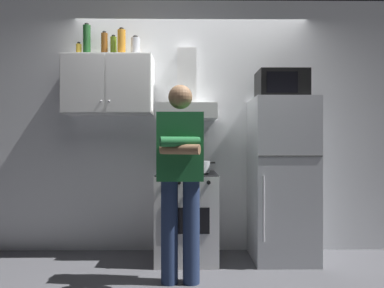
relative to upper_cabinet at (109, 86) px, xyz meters
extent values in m
plane|color=#4C4C51|center=(0.85, -0.37, -1.75)|extent=(7.00, 7.00, 0.00)
cube|color=white|center=(0.85, 0.23, -0.40)|extent=(4.80, 0.10, 2.70)
cube|color=silver|center=(0.00, 0.01, 0.00)|extent=(0.90, 0.34, 0.60)
cube|color=silver|center=(-0.22, -0.17, 0.00)|extent=(0.43, 0.01, 0.58)
cube|color=silver|center=(0.22, -0.17, 0.00)|extent=(0.43, 0.01, 0.58)
sphere|color=#B2B2B7|center=(-0.04, -0.18, -0.18)|extent=(0.02, 0.02, 0.02)
sphere|color=#B2B2B7|center=(0.04, -0.18, -0.18)|extent=(0.02, 0.02, 0.02)
cube|color=white|center=(0.80, -0.12, -1.32)|extent=(0.60, 0.60, 0.85)
cube|color=black|center=(0.80, -0.12, -0.89)|extent=(0.59, 0.59, 0.01)
cube|color=black|center=(0.80, -0.43, -1.30)|extent=(0.42, 0.01, 0.24)
cylinder|color=black|center=(0.67, -0.24, -0.88)|extent=(0.16, 0.16, 0.01)
cylinder|color=black|center=(0.93, -0.24, -0.88)|extent=(0.16, 0.16, 0.01)
cylinder|color=black|center=(0.67, 0.00, -0.88)|extent=(0.16, 0.16, 0.01)
cylinder|color=black|center=(0.93, 0.00, -0.88)|extent=(0.16, 0.16, 0.01)
cylinder|color=black|center=(0.60, -0.44, -0.95)|extent=(0.04, 0.02, 0.04)
cylinder|color=black|center=(0.73, -0.44, -0.95)|extent=(0.04, 0.02, 0.04)
cylinder|color=black|center=(0.87, -0.44, -0.95)|extent=(0.04, 0.02, 0.04)
cylinder|color=black|center=(1.00, -0.44, -0.95)|extent=(0.04, 0.02, 0.04)
cube|color=white|center=(0.80, -0.04, -0.27)|extent=(0.60, 0.44, 0.15)
cube|color=white|center=(0.80, 0.10, 0.10)|extent=(0.20, 0.16, 0.60)
cube|color=silver|center=(1.75, -0.12, -0.95)|extent=(0.60, 0.60, 1.60)
cube|color=#4C4C4C|center=(1.75, -0.43, -0.71)|extent=(0.59, 0.01, 0.01)
cylinder|color=silver|center=(1.50, -0.44, -1.19)|extent=(0.02, 0.02, 0.60)
cube|color=black|center=(1.75, -0.10, -0.01)|extent=(0.48, 0.36, 0.28)
cube|color=black|center=(1.71, -0.29, -0.01)|extent=(0.30, 0.01, 0.20)
cylinder|color=navy|center=(0.66, -0.72, -1.32)|extent=(0.14, 0.14, 0.85)
cylinder|color=navy|center=(0.84, -0.72, -1.32)|extent=(0.14, 0.14, 0.85)
cube|color=#1E6633|center=(0.75, -0.72, -0.62)|extent=(0.38, 0.20, 0.56)
cylinder|color=#1E6633|center=(0.75, -0.86, -0.58)|extent=(0.33, 0.17, 0.08)
cylinder|color=#8C6647|center=(0.75, -0.86, -0.64)|extent=(0.33, 0.17, 0.08)
sphere|color=#8C6647|center=(0.75, -0.72, -0.21)|extent=(0.20, 0.20, 0.20)
cylinder|color=#B7BABF|center=(0.93, -0.24, -0.82)|extent=(0.19, 0.19, 0.11)
cylinder|color=black|center=(0.81, -0.24, -0.78)|extent=(0.05, 0.01, 0.01)
cylinder|color=black|center=(1.05, -0.24, -0.78)|extent=(0.05, 0.01, 0.01)
cylinder|color=brown|center=(-0.05, 0.01, 0.42)|extent=(0.07, 0.07, 0.24)
cylinder|color=black|center=(-0.05, 0.01, 0.55)|extent=(0.04, 0.04, 0.02)
cylinder|color=#19471E|center=(-0.22, -0.01, 0.46)|extent=(0.08, 0.08, 0.31)
cylinder|color=black|center=(-0.22, -0.01, 0.62)|extent=(0.04, 0.04, 0.02)
cylinder|color=gold|center=(-0.31, 0.00, 0.36)|extent=(0.06, 0.06, 0.12)
cylinder|color=black|center=(-0.31, 0.00, 0.43)|extent=(0.03, 0.03, 0.02)
cylinder|color=#B2B5BA|center=(0.27, 0.01, 0.40)|extent=(0.09, 0.09, 0.19)
cylinder|color=black|center=(0.27, 0.01, 0.50)|extent=(0.05, 0.05, 0.02)
cylinder|color=#4C6B19|center=(0.04, 0.04, 0.41)|extent=(0.07, 0.07, 0.21)
cylinder|color=black|center=(0.04, 0.04, 0.52)|extent=(0.04, 0.04, 0.02)
cylinder|color=#B7721E|center=(0.13, -0.03, 0.43)|extent=(0.08, 0.08, 0.26)
cylinder|color=black|center=(0.13, -0.03, 0.57)|extent=(0.05, 0.05, 0.02)
camera|label=1|loc=(0.82, -3.65, -0.59)|focal=33.18mm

